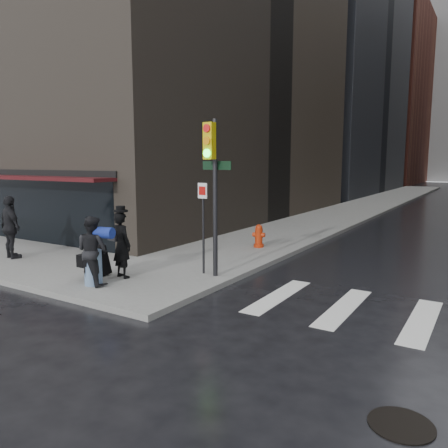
{
  "coord_description": "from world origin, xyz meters",
  "views": [
    {
      "loc": [
        7.76,
        -8.38,
        3.22
      ],
      "look_at": [
        0.65,
        3.09,
        1.3
      ],
      "focal_mm": 35.0,
      "sensor_mm": 36.0,
      "label": 1
    }
  ],
  "objects_px": {
    "traffic_light": "(212,176)",
    "fire_hydrant": "(259,237)",
    "man_greycoat": "(11,227)",
    "man_overcoat": "(117,247)",
    "man_jeans": "(93,250)"
  },
  "relations": [
    {
      "from": "man_overcoat",
      "to": "fire_hydrant",
      "type": "distance_m",
      "value": 5.9
    },
    {
      "from": "man_greycoat",
      "to": "fire_hydrant",
      "type": "height_order",
      "value": "man_greycoat"
    },
    {
      "from": "traffic_light",
      "to": "man_jeans",
      "type": "bearing_deg",
      "value": -127.09
    },
    {
      "from": "man_overcoat",
      "to": "traffic_light",
      "type": "distance_m",
      "value": 3.16
    },
    {
      "from": "man_greycoat",
      "to": "traffic_light",
      "type": "bearing_deg",
      "value": -156.83
    },
    {
      "from": "man_overcoat",
      "to": "man_jeans",
      "type": "xyz_separation_m",
      "value": [
        0.01,
        -0.83,
        0.06
      ]
    },
    {
      "from": "man_jeans",
      "to": "fire_hydrant",
      "type": "relative_size",
      "value": 2.1
    },
    {
      "from": "man_overcoat",
      "to": "man_jeans",
      "type": "distance_m",
      "value": 0.83
    },
    {
      "from": "man_overcoat",
      "to": "traffic_light",
      "type": "bearing_deg",
      "value": -135.0
    },
    {
      "from": "traffic_light",
      "to": "fire_hydrant",
      "type": "relative_size",
      "value": 5.02
    },
    {
      "from": "man_jeans",
      "to": "fire_hydrant",
      "type": "height_order",
      "value": "man_jeans"
    },
    {
      "from": "man_overcoat",
      "to": "man_greycoat",
      "type": "height_order",
      "value": "man_greycoat"
    },
    {
      "from": "traffic_light",
      "to": "fire_hydrant",
      "type": "distance_m",
      "value": 4.96
    },
    {
      "from": "traffic_light",
      "to": "fire_hydrant",
      "type": "height_order",
      "value": "traffic_light"
    },
    {
      "from": "man_overcoat",
      "to": "man_greycoat",
      "type": "bearing_deg",
      "value": 12.02
    }
  ]
}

